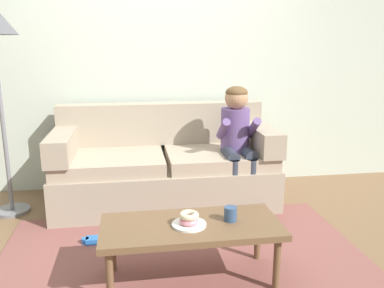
# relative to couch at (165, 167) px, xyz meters

# --- Properties ---
(ground) EXTENTS (10.00, 10.00, 0.00)m
(ground) POSITION_rel_couch_xyz_m (0.03, -0.84, -0.33)
(ground) COLOR brown
(wall_back) EXTENTS (8.00, 0.10, 2.80)m
(wall_back) POSITION_rel_couch_xyz_m (0.03, 0.56, 1.07)
(wall_back) COLOR beige
(wall_back) RESTS_ON ground
(area_rug) EXTENTS (2.55, 1.61, 0.01)m
(area_rug) POSITION_rel_couch_xyz_m (0.03, -1.09, -0.33)
(area_rug) COLOR brown
(area_rug) RESTS_ON ground
(couch) EXTENTS (1.99, 0.90, 0.90)m
(couch) POSITION_rel_couch_xyz_m (0.00, 0.00, 0.00)
(couch) COLOR tan
(couch) RESTS_ON ground
(coffee_table) EXTENTS (1.10, 0.49, 0.39)m
(coffee_table) POSITION_rel_couch_xyz_m (0.04, -1.37, 0.01)
(coffee_table) COLOR brown
(coffee_table) RESTS_ON ground
(person_child) EXTENTS (0.34, 0.58, 1.10)m
(person_child) POSITION_rel_couch_xyz_m (0.64, -0.20, 0.34)
(person_child) COLOR #664C84
(person_child) RESTS_ON ground
(plate) EXTENTS (0.21, 0.21, 0.01)m
(plate) POSITION_rel_couch_xyz_m (0.03, -1.40, 0.06)
(plate) COLOR white
(plate) RESTS_ON coffee_table
(donut) EXTENTS (0.15, 0.15, 0.04)m
(donut) POSITION_rel_couch_xyz_m (0.03, -1.40, 0.09)
(donut) COLOR pink
(donut) RESTS_ON plate
(donut_second) EXTENTS (0.14, 0.14, 0.04)m
(donut_second) POSITION_rel_couch_xyz_m (0.03, -1.40, 0.12)
(donut_second) COLOR beige
(donut_second) RESTS_ON donut
(mug) EXTENTS (0.08, 0.08, 0.09)m
(mug) POSITION_rel_couch_xyz_m (0.29, -1.36, 0.10)
(mug) COLOR #334C72
(mug) RESTS_ON coffee_table
(toy_controller) EXTENTS (0.23, 0.09, 0.05)m
(toy_controller) POSITION_rel_couch_xyz_m (-0.58, -0.78, -0.31)
(toy_controller) COLOR blue
(toy_controller) RESTS_ON ground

